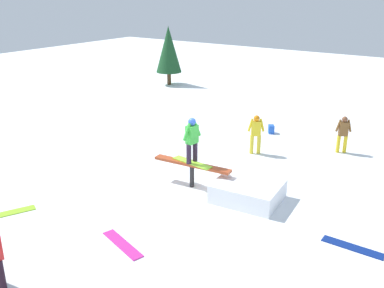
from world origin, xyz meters
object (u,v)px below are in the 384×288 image
object	(u,v)px
loose_snowboard_navy	(352,247)
pine_tree_far	(169,49)
backpack_on_snow	(271,129)
loose_snowboard_magenta	(123,244)
bystander_yellow	(256,132)
main_rider_on_rail	(192,141)
loose_snowboard_lime	(10,213)
bystander_brown	(343,132)
rail_feature	(192,167)

from	to	relation	value
loose_snowboard_navy	pine_tree_far	distance (m)	18.56
pine_tree_far	backpack_on_snow	bearing A→B (deg)	150.96
loose_snowboard_magenta	loose_snowboard_navy	bearing A→B (deg)	-129.87
bystander_yellow	backpack_on_snow	distance (m)	2.57
backpack_on_snow	main_rider_on_rail	bearing A→B (deg)	148.67
main_rider_on_rail	loose_snowboard_lime	bearing A→B (deg)	60.39
bystander_brown	loose_snowboard_magenta	distance (m)	9.26
loose_snowboard_navy	backpack_on_snow	distance (m)	8.28
main_rider_on_rail	loose_snowboard_magenta	distance (m)	3.81
loose_snowboard_magenta	main_rider_on_rail	bearing A→B (deg)	-66.02
loose_snowboard_navy	pine_tree_far	size ratio (longest dim) A/B	0.39
loose_snowboard_lime	bystander_yellow	bearing A→B (deg)	-178.44
bystander_yellow	pine_tree_far	xyz separation A→B (m)	(9.70, -7.55, 1.33)
loose_snowboard_magenta	backpack_on_snow	xyz separation A→B (m)	(0.61, -9.48, 0.16)
loose_snowboard_lime	pine_tree_far	world-z (taller)	pine_tree_far
bystander_brown	bystander_yellow	size ratio (longest dim) A/B	0.95
rail_feature	bystander_brown	distance (m)	6.12
rail_feature	pine_tree_far	size ratio (longest dim) A/B	0.71
loose_snowboard_navy	loose_snowboard_lime	bearing A→B (deg)	24.53
main_rider_on_rail	loose_snowboard_navy	size ratio (longest dim) A/B	1.00
bystander_yellow	loose_snowboard_lime	xyz separation A→B (m)	(3.38, 7.66, -0.79)
rail_feature	backpack_on_snow	distance (m)	6.01
loose_snowboard_lime	loose_snowboard_navy	distance (m)	8.72
bystander_yellow	main_rider_on_rail	bearing A→B (deg)	51.30
main_rider_on_rail	backpack_on_snow	bearing A→B (deg)	-81.27
main_rider_on_rail	loose_snowboard_magenta	bearing A→B (deg)	104.20
bystander_yellow	backpack_on_snow	size ratio (longest dim) A/B	4.21
bystander_yellow	loose_snowboard_navy	distance (m)	6.20
pine_tree_far	bystander_yellow	bearing A→B (deg)	142.09
loose_snowboard_lime	backpack_on_snow	xyz separation A→B (m)	(-2.89, -10.10, 0.16)
pine_tree_far	loose_snowboard_lime	bearing A→B (deg)	112.55
rail_feature	pine_tree_far	bearing A→B (deg)	-55.16
bystander_brown	bystander_yellow	bearing A→B (deg)	-174.84
loose_snowboard_lime	loose_snowboard_magenta	size ratio (longest dim) A/B	0.91
rail_feature	main_rider_on_rail	size ratio (longest dim) A/B	1.79
main_rider_on_rail	pine_tree_far	distance (m)	14.55
bystander_brown	backpack_on_snow	world-z (taller)	bystander_brown
rail_feature	pine_tree_far	xyz separation A→B (m)	(9.38, -11.10, 1.49)
bystander_brown	loose_snowboard_magenta	world-z (taller)	bystander_brown
rail_feature	loose_snowboard_magenta	world-z (taller)	rail_feature
loose_snowboard_lime	pine_tree_far	distance (m)	16.61
bystander_yellow	backpack_on_snow	world-z (taller)	bystander_yellow
bystander_yellow	loose_snowboard_magenta	xyz separation A→B (m)	(-0.12, 7.04, -0.79)
loose_snowboard_lime	backpack_on_snow	distance (m)	10.51
main_rider_on_rail	bystander_yellow	size ratio (longest dim) A/B	0.97
main_rider_on_rail	bystander_brown	world-z (taller)	main_rider_on_rail
main_rider_on_rail	loose_snowboard_magenta	size ratio (longest dim) A/B	0.97
loose_snowboard_lime	loose_snowboard_navy	world-z (taller)	same
bystander_brown	loose_snowboard_lime	world-z (taller)	bystander_brown
bystander_yellow	loose_snowboard_navy	xyz separation A→B (m)	(-4.58, 4.11, -0.79)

